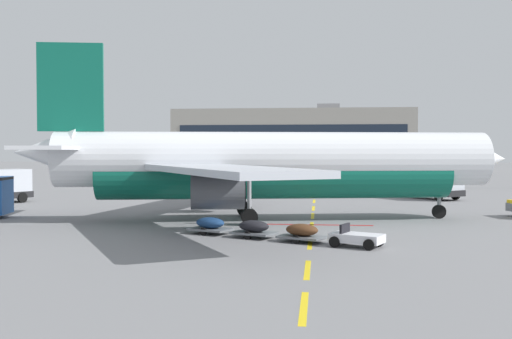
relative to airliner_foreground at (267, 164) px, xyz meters
name	(u,v)px	position (x,y,z in m)	size (l,w,h in m)	color
apron_paint_markings	(314,205)	(3.19, 12.50, -3.95)	(8.00, 94.53, 0.01)	yellow
airliner_foreground	(267,164)	(0.00, 0.00, 0.00)	(34.69, 34.02, 12.20)	white
catering_truck	(432,183)	(15.00, 20.03, -2.30)	(6.10, 7.05, 3.14)	black
baggage_train	(278,230)	(1.41, -9.13, -3.42)	(11.13, 6.24, 1.14)	silver
terminal_satellite	(293,139)	(-3.43, 120.70, 4.06)	(63.80, 18.95, 17.57)	#9E998E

